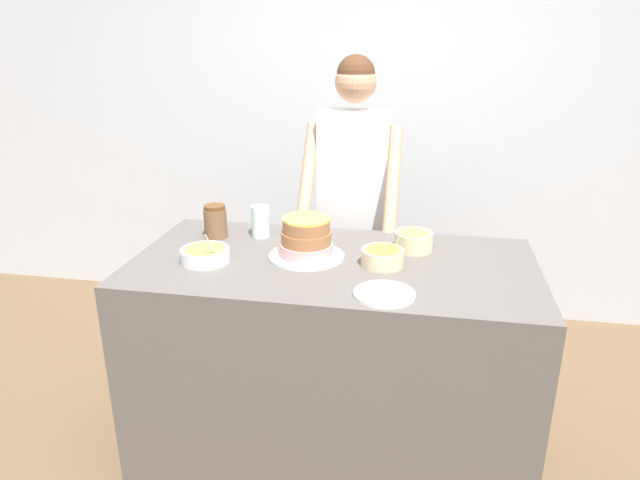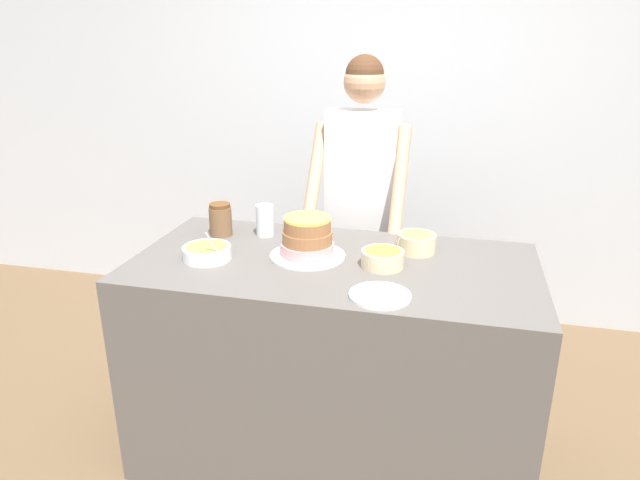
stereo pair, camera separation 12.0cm
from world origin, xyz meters
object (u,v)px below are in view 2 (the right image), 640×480
(ceramic_plate, at_px, (380,295))
(stoneware_jar, at_px, (221,220))
(frosting_bowl_orange, at_px, (383,258))
(drinking_glass, at_px, (265,220))
(frosting_bowl_olive, at_px, (207,252))
(person_baker, at_px, (362,187))
(cake, at_px, (307,240))
(frosting_bowl_yellow, at_px, (416,242))

(ceramic_plate, relative_size, stoneware_jar, 1.47)
(frosting_bowl_orange, bearing_deg, drinking_glass, 157.15)
(drinking_glass, relative_size, stoneware_jar, 0.96)
(frosting_bowl_orange, bearing_deg, frosting_bowl_olive, -172.71)
(person_baker, height_order, drinking_glass, person_baker)
(cake, height_order, ceramic_plate, cake)
(frosting_bowl_orange, distance_m, ceramic_plate, 0.28)
(person_baker, height_order, frosting_bowl_yellow, person_baker)
(drinking_glass, bearing_deg, person_baker, 53.80)
(person_baker, xyz_separation_m, cake, (-0.10, -0.71, -0.05))
(ceramic_plate, bearing_deg, frosting_bowl_orange, 96.10)
(person_baker, relative_size, stoneware_jar, 11.37)
(frosting_bowl_orange, height_order, drinking_glass, drinking_glass)
(cake, relative_size, frosting_bowl_orange, 1.86)
(cake, distance_m, frosting_bowl_orange, 0.32)
(cake, relative_size, drinking_glass, 2.18)
(person_baker, relative_size, drinking_glass, 11.82)
(frosting_bowl_yellow, distance_m, drinking_glass, 0.70)
(ceramic_plate, bearing_deg, frosting_bowl_olive, 165.79)
(person_baker, bearing_deg, stoneware_jar, -136.23)
(frosting_bowl_yellow, bearing_deg, frosting_bowl_orange, -120.69)
(frosting_bowl_olive, relative_size, drinking_glass, 1.37)
(frosting_bowl_olive, height_order, drinking_glass, drinking_glass)
(ceramic_plate, bearing_deg, stoneware_jar, 149.23)
(cake, height_order, frosting_bowl_olive, cake)
(frosting_bowl_olive, xyz_separation_m, ceramic_plate, (0.75, -0.19, -0.03))
(frosting_bowl_olive, bearing_deg, frosting_bowl_yellow, 19.17)
(frosting_bowl_olive, bearing_deg, stoneware_jar, 101.74)
(cake, xyz_separation_m, stoneware_jar, (-0.46, 0.17, -0.00))
(cake, xyz_separation_m, frosting_bowl_orange, (0.32, -0.03, -0.04))
(frosting_bowl_orange, bearing_deg, stoneware_jar, 165.57)
(drinking_glass, bearing_deg, cake, -39.36)
(cake, height_order, frosting_bowl_yellow, cake)
(frosting_bowl_yellow, xyz_separation_m, stoneware_jar, (-0.90, 0.00, 0.03))
(drinking_glass, distance_m, stoneware_jar, 0.20)
(frosting_bowl_orange, relative_size, ceramic_plate, 0.77)
(stoneware_jar, bearing_deg, frosting_bowl_olive, -78.26)
(person_baker, xyz_separation_m, ceramic_plate, (0.25, -1.02, -0.12))
(cake, xyz_separation_m, drinking_glass, (-0.26, 0.21, -0.00))
(frosting_bowl_orange, xyz_separation_m, stoneware_jar, (-0.78, 0.20, 0.04))
(drinking_glass, bearing_deg, ceramic_plate, -40.78)
(frosting_bowl_yellow, height_order, stoneware_jar, stoneware_jar)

